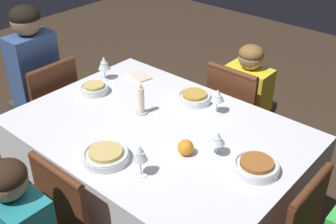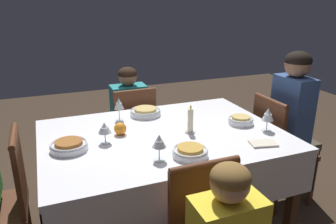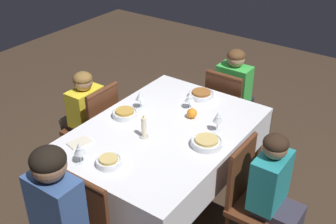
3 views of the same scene
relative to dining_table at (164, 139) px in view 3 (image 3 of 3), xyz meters
name	(u,v)px [view 3 (image 3 of 3)]	position (x,y,z in m)	size (l,w,h in m)	color
ground_plane	(164,206)	(0.00, 0.00, -0.68)	(8.00, 8.00, 0.00)	#3D2D21
dining_table	(164,139)	(0.00, 0.00, 0.00)	(1.52, 1.08, 0.77)	silver
chair_south	(96,126)	(-0.04, -0.76, -0.19)	(0.39, 0.39, 0.89)	#562D19
chair_west	(227,109)	(-0.97, 0.03, -0.19)	(0.39, 0.39, 0.89)	#562D19
chair_north	(254,197)	(0.00, 0.76, -0.19)	(0.39, 0.39, 0.89)	#562D19
person_child_yellow	(82,116)	(-0.04, -0.92, -0.14)	(0.30, 0.33, 0.98)	#4C4233
person_child_green	(236,94)	(-1.13, 0.03, -0.11)	(0.33, 0.30, 1.05)	#282833
person_child_teal	(277,197)	(0.00, 0.92, -0.11)	(0.30, 0.33, 1.04)	#383342
bowl_east	(109,161)	(0.56, -0.04, 0.11)	(0.17, 0.17, 0.06)	silver
wine_glass_east	(79,149)	(0.65, -0.20, 0.20)	(0.08, 0.08, 0.16)	white
bowl_south	(125,113)	(0.03, -0.35, 0.11)	(0.20, 0.20, 0.06)	silver
wine_glass_south	(140,96)	(-0.15, -0.33, 0.19)	(0.08, 0.08, 0.15)	white
bowl_west	(201,94)	(-0.58, -0.03, 0.11)	(0.21, 0.21, 0.06)	silver
wine_glass_west	(190,98)	(-0.37, -0.01, 0.18)	(0.08, 0.08, 0.13)	white
bowl_north	(207,142)	(0.00, 0.37, 0.11)	(0.22, 0.22, 0.06)	silver
wine_glass_north	(218,117)	(-0.20, 0.34, 0.21)	(0.07, 0.07, 0.17)	white
candle_centerpiece	(144,129)	(0.17, -0.05, 0.16)	(0.07, 0.07, 0.19)	beige
orange_fruit	(192,113)	(-0.26, 0.09, 0.13)	(0.08, 0.08, 0.08)	orange
napkin_red_folded	(79,143)	(0.50, -0.37, 0.09)	(0.17, 0.13, 0.01)	beige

